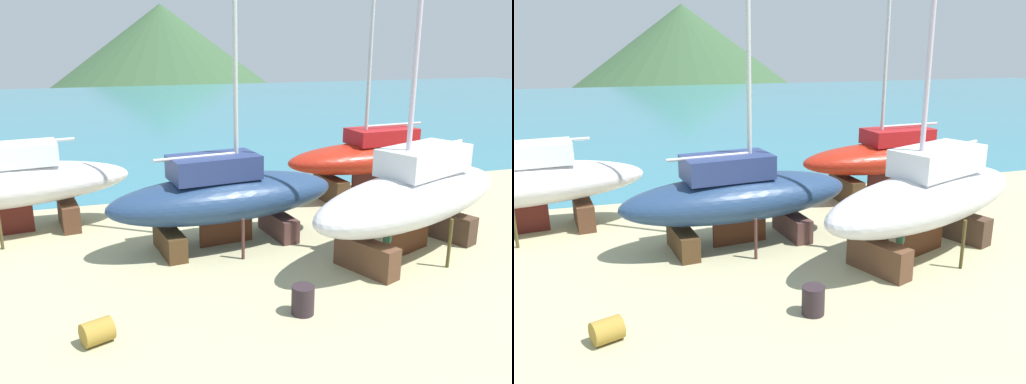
# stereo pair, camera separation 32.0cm
# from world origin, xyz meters

# --- Properties ---
(ground_plane) EXTENTS (43.19, 43.19, 0.00)m
(ground_plane) POSITION_xyz_m (0.00, -4.77, 0.00)
(ground_plane) COLOR tan
(sea_water) EXTENTS (160.10, 70.65, 0.01)m
(sea_water) POSITION_xyz_m (0.00, 41.35, 0.00)
(sea_water) COLOR teal
(sea_water) RESTS_ON ground
(headland_hill) EXTENTS (92.53, 92.53, 33.54)m
(headland_hill) POSITION_xyz_m (14.47, 121.76, 0.00)
(headland_hill) COLOR #365634
(headland_hill) RESTS_ON ground
(sailboat_large_starboard) EXTENTS (9.50, 4.19, 15.71)m
(sailboat_large_starboard) POSITION_xyz_m (0.29, -0.86, 2.00)
(sailboat_large_starboard) COLOR #4F322D
(sailboat_large_starboard) RESTS_ON ground
(sailboat_far_slipway) EXTENTS (10.44, 6.58, 14.99)m
(sailboat_far_slipway) POSITION_xyz_m (6.69, -3.87, 2.26)
(sailboat_far_slipway) COLOR brown
(sailboat_far_slipway) RESTS_ON ground
(sailboat_small_center) EXTENTS (9.65, 3.85, 15.63)m
(sailboat_small_center) POSITION_xyz_m (9.12, 3.37, 2.10)
(sailboat_small_center) COLOR #46301C
(sailboat_small_center) RESTS_ON ground
(worker) EXTENTS (0.48, 0.48, 1.63)m
(worker) POSITION_xyz_m (5.44, -4.35, 0.84)
(worker) COLOR maroon
(worker) RESTS_ON ground
(barrel_tipped_center) EXTENTS (0.88, 0.88, 0.87)m
(barrel_tipped_center) POSITION_xyz_m (1.10, -6.92, 0.44)
(barrel_tipped_center) COLOR #2D2227
(barrel_tipped_center) RESTS_ON ground
(barrel_tar_black) EXTENTS (0.98, 0.90, 0.66)m
(barrel_tar_black) POSITION_xyz_m (-4.71, -6.75, 0.33)
(barrel_tar_black) COLOR olive
(barrel_tar_black) RESTS_ON ground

